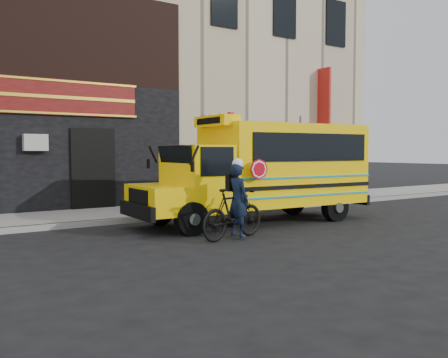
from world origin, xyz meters
name	(u,v)px	position (x,y,z in m)	size (l,w,h in m)	color
ground	(277,225)	(0.00, 0.00, 0.00)	(120.00, 120.00, 0.00)	black
curb	(223,212)	(0.00, 2.60, 0.07)	(40.00, 0.20, 0.15)	gray
sidewalk	(199,208)	(0.00, 4.10, 0.07)	(40.00, 3.00, 0.15)	slate
building	(121,56)	(-0.04, 10.45, 6.13)	(20.00, 10.70, 12.00)	#C1B091
school_bus	(265,168)	(0.08, 0.63, 1.51)	(7.01, 2.55, 2.92)	black
sign_pole	(300,156)	(3.73, 3.11, 1.79)	(0.14, 0.27, 3.26)	#3F4741
bicycle	(233,214)	(-2.27, -1.11, 0.58)	(0.55, 1.94, 1.16)	black
cyclist	(238,202)	(-2.15, -1.12, 0.84)	(0.61, 0.40, 1.68)	black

